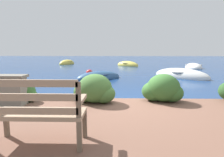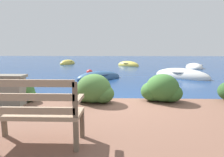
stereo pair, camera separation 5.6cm
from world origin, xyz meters
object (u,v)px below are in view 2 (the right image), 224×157
at_px(rowboat_far, 194,67).
at_px(mooring_buoy, 90,73).
at_px(park_bench, 34,111).
at_px(rowboat_distant, 68,64).
at_px(rowboat_outer, 128,65).
at_px(rowboat_mid, 181,76).
at_px(rowboat_nearest, 99,78).

distance_m(rowboat_far, mooring_buoy, 8.88).
height_order(park_bench, rowboat_distant, park_bench).
height_order(park_bench, rowboat_outer, park_bench).
bearing_deg(rowboat_far, rowboat_mid, -15.13).
bearing_deg(park_bench, mooring_buoy, 93.79).
xyz_separation_m(rowboat_mid, rowboat_distant, (-8.59, 9.41, -0.00)).
height_order(rowboat_nearest, mooring_buoy, rowboat_nearest).
bearing_deg(rowboat_distant, rowboat_mid, -118.56).
height_order(rowboat_mid, rowboat_outer, rowboat_mid).
height_order(rowboat_mid, mooring_buoy, rowboat_mid).
relative_size(park_bench, rowboat_mid, 0.42).
distance_m(rowboat_nearest, mooring_buoy, 2.21).
bearing_deg(mooring_buoy, rowboat_far, 27.14).
relative_size(park_bench, mooring_buoy, 2.74).
relative_size(rowboat_outer, rowboat_distant, 0.98).
distance_m(rowboat_nearest, rowboat_distant, 10.90).
distance_m(park_bench, rowboat_mid, 9.43).
relative_size(rowboat_far, rowboat_distant, 1.06).
xyz_separation_m(park_bench, rowboat_nearest, (0.12, 7.61, -0.64)).
bearing_deg(rowboat_far, rowboat_outer, -100.80).
bearing_deg(mooring_buoy, rowboat_distant, 113.08).
xyz_separation_m(rowboat_mid, rowboat_outer, (-2.51, 7.58, -0.01)).
height_order(park_bench, rowboat_nearest, park_bench).
relative_size(rowboat_outer, mooring_buoy, 5.25).
xyz_separation_m(park_bench, rowboat_far, (7.23, 13.72, -0.64)).
xyz_separation_m(park_bench, rowboat_outer, (2.01, 15.84, -0.64)).
distance_m(park_bench, rowboat_nearest, 7.64).
distance_m(rowboat_nearest, rowboat_outer, 8.44).
bearing_deg(park_bench, rowboat_mid, 61.14).
relative_size(rowboat_far, mooring_buoy, 5.65).
xyz_separation_m(rowboat_mid, mooring_buoy, (-5.19, 1.42, -0.00)).
bearing_deg(mooring_buoy, park_bench, -86.04).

